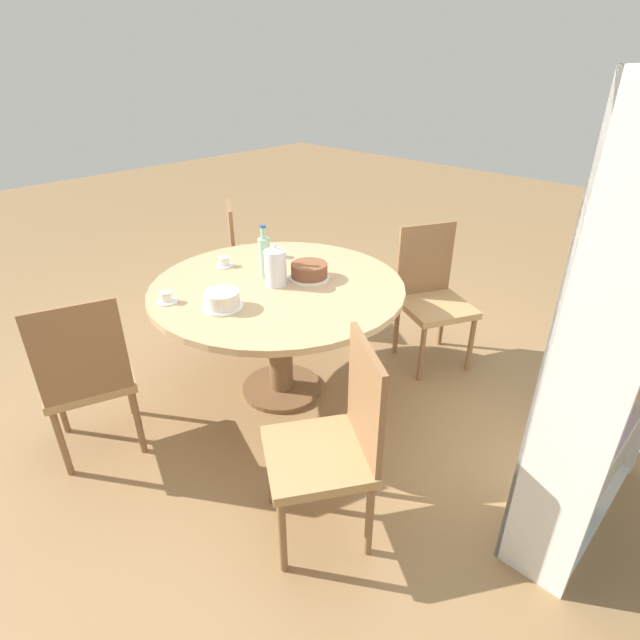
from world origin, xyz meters
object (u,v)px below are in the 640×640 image
(water_bottle, at_px, (264,256))
(chair_b, at_px, (333,442))
(coffee_pot, at_px, (275,266))
(cup_b, at_px, (224,263))
(chair_d, at_px, (251,260))
(bookshelf, at_px, (614,353))
(cake_main, at_px, (309,271))
(chair_a, at_px, (87,375))
(cup_c, at_px, (278,253))
(cup_a, at_px, (167,298))
(cake_second, at_px, (222,300))
(chair_c, at_px, (432,294))

(water_bottle, bearing_deg, chair_b, 62.14)
(chair_b, distance_m, water_bottle, 1.24)
(coffee_pot, relative_size, cup_b, 2.19)
(chair_d, xyz_separation_m, bookshelf, (0.25, 2.56, 0.38))
(cake_main, bearing_deg, water_bottle, -49.81)
(chair_d, bearing_deg, cake_main, -165.54)
(chair_b, height_order, bookshelf, bookshelf)
(chair_a, height_order, cake_main, chair_a)
(cake_main, bearing_deg, cup_c, -104.97)
(chair_a, xyz_separation_m, cup_b, (-0.97, -0.15, 0.27))
(cup_a, xyz_separation_m, cup_c, (-0.84, -0.07, 0.00))
(coffee_pot, distance_m, cup_b, 0.44)
(cup_b, bearing_deg, bookshelf, 98.91)
(cake_second, height_order, cup_c, cake_second)
(chair_d, height_order, cup_b, chair_d)
(water_bottle, bearing_deg, cup_b, -78.38)
(cup_b, distance_m, cup_c, 0.35)
(chair_d, distance_m, cup_c, 0.70)
(chair_a, bearing_deg, coffee_pot, -176.34)
(cake_main, height_order, cup_c, cake_main)
(bookshelf, relative_size, cake_main, 7.73)
(chair_c, distance_m, cup_a, 1.69)
(chair_d, bearing_deg, chair_b, -176.34)
(coffee_pot, height_order, cake_main, coffee_pot)
(chair_b, distance_m, cake_second, 0.95)
(bookshelf, bearing_deg, cake_second, 112.58)
(cup_a, bearing_deg, chair_a, -5.52)
(chair_a, height_order, water_bottle, water_bottle)
(chair_a, bearing_deg, cup_c, -159.20)
(chair_a, xyz_separation_m, chair_b, (-0.49, 1.21, 0.00))
(chair_a, relative_size, chair_d, 1.00)
(chair_d, bearing_deg, cup_c, -168.22)
(chair_a, distance_m, cake_main, 1.29)
(chair_b, xyz_separation_m, cup_b, (-0.49, -1.35, 0.27))
(cake_second, relative_size, cup_c, 1.88)
(cake_second, height_order, cup_a, cake_second)
(coffee_pot, height_order, water_bottle, water_bottle)
(bookshelf, xyz_separation_m, water_bottle, (0.26, -1.77, -0.00))
(chair_b, height_order, chair_c, same)
(chair_a, bearing_deg, chair_d, -138.42)
(bookshelf, height_order, cup_c, bookshelf)
(chair_c, relative_size, cup_b, 8.33)
(cake_second, bearing_deg, cup_b, -127.45)
(chair_b, bearing_deg, chair_c, 141.68)
(cup_c, bearing_deg, coffee_pot, 46.50)
(cup_a, bearing_deg, water_bottle, 168.25)
(chair_b, distance_m, bookshelf, 1.16)
(cake_main, distance_m, cup_b, 0.56)
(chair_a, distance_m, chair_c, 2.11)
(chair_b, relative_size, coffee_pot, 3.80)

